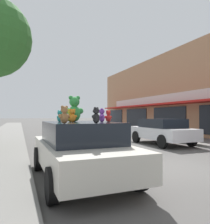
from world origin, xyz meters
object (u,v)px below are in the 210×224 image
teddy_bear_teal (60,116)px  plush_art_car (80,148)px  teddy_bear_red (108,116)px  teddy_bear_brown (64,115)px  parked_car_far_center (162,130)px  teddy_bear_black (96,116)px  teddy_bear_yellow (70,116)px  teddy_bear_orange (73,116)px  teddy_bear_giant (74,109)px  teddy_bear_purple (102,115)px

teddy_bear_teal → plush_art_car: bearing=-146.0°
teddy_bear_red → teddy_bear_brown: bearing=22.6°
teddy_bear_brown → parked_car_far_center: teddy_bear_brown is taller
teddy_bear_black → teddy_bear_yellow: (-0.31, 1.24, -0.01)m
teddy_bear_orange → parked_car_far_center: size_ratio=0.08×
teddy_bear_giant → teddy_bear_teal: size_ratio=2.30×
teddy_bear_giant → teddy_bear_yellow: 0.31m
teddy_bear_yellow → teddy_bear_purple: size_ratio=0.94×
teddy_bear_giant → teddy_bear_purple: 0.87m
teddy_bear_brown → plush_art_car: bearing=-147.8°
teddy_bear_yellow → teddy_bear_red: bearing=127.2°
teddy_bear_black → teddy_bear_red: teddy_bear_black is taller
plush_art_car → teddy_bear_purple: size_ratio=12.17×
teddy_bear_teal → teddy_bear_purple: teddy_bear_purple is taller
teddy_bear_brown → teddy_bear_teal: bearing=-121.5°
teddy_bear_yellow → parked_car_far_center: bearing=-174.9°
teddy_bear_giant → teddy_bear_red: bearing=145.2°
teddy_bear_yellow → teddy_bear_red: size_ratio=1.09×
teddy_bear_orange → teddy_bear_black: bearing=99.7°
teddy_bear_purple → teddy_bear_yellow: bearing=-97.0°
teddy_bear_black → teddy_bear_yellow: bearing=-117.3°
teddy_bear_teal → parked_car_far_center: 8.24m
teddy_bear_black → teddy_bear_brown: teddy_bear_brown is taller
teddy_bear_giant → teddy_bear_purple: size_ratio=1.98×
teddy_bear_orange → teddy_bear_red: bearing=161.4°
plush_art_car → teddy_bear_giant: bearing=104.5°
teddy_bear_giant → teddy_bear_purple: (0.58, -0.63, -0.17)m
teddy_bear_giant → teddy_bear_brown: size_ratio=1.88×
plush_art_car → teddy_bear_brown: size_ratio=11.58×
plush_art_car → teddy_bear_black: 1.41m
plush_art_car → teddy_bear_black: teddy_bear_black is taller
teddy_bear_giant → teddy_bear_purple: bearing=132.8°
teddy_bear_teal → teddy_bear_brown: bearing=142.8°
teddy_bear_giant → teddy_bear_red: (0.80, -0.55, -0.20)m
teddy_bear_red → teddy_bear_purple: bearing=11.2°
teddy_bear_teal → parked_car_far_center: teddy_bear_teal is taller
teddy_bear_teal → teddy_bear_purple: bearing=-150.0°
teddy_bear_red → teddy_bear_teal: bearing=-28.6°
teddy_bear_orange → plush_art_car: bearing=175.0°
plush_art_car → teddy_bear_yellow: size_ratio=12.94×
teddy_bear_purple → teddy_bear_red: bearing=132.8°
teddy_bear_purple → teddy_bear_black: bearing=-4.7°
teddy_bear_giant → teddy_bear_orange: size_ratio=2.05×
plush_art_car → teddy_bear_teal: bearing=155.0°
teddy_bear_giant → teddy_bear_black: (0.15, -1.43, -0.18)m
teddy_bear_giant → teddy_bear_black: teddy_bear_giant is taller
teddy_bear_teal → teddy_bear_purple: 1.13m
plush_art_car → teddy_bear_giant: (-0.09, 0.32, 1.05)m
teddy_bear_teal → teddy_bear_yellow: bearing=-141.9°
teddy_bear_giant → teddy_bear_orange: 0.38m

